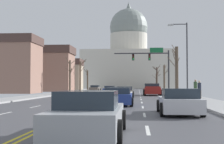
{
  "coord_description": "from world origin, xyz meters",
  "views": [
    {
      "loc": [
        3.19,
        -34.74,
        1.48
      ],
      "look_at": [
        -2.16,
        33.0,
        3.97
      ],
      "focal_mm": 52.52,
      "sensor_mm": 36.0,
      "label": 1
    }
  ],
  "objects_px": {
    "signal_gantry": "(153,61)",
    "sedan_oncoming_00": "(110,89)",
    "pedestrian_00": "(199,88)",
    "bicycle_parked": "(185,93)",
    "pickup_truck_near_00": "(152,90)",
    "sedan_near_02": "(121,94)",
    "sedan_near_01": "(125,92)",
    "sedan_oncoming_01": "(95,89)",
    "street_lamp_right": "(185,53)",
    "sedan_near_04": "(179,102)",
    "pedestrian_01": "(195,87)",
    "sedan_near_03": "(118,97)",
    "sedan_near_05": "(89,115)"
  },
  "relations": [
    {
      "from": "sedan_near_04",
      "to": "sedan_near_02",
      "type": "bearing_deg",
      "value": 104.52
    },
    {
      "from": "sedan_near_03",
      "to": "sedan_near_05",
      "type": "distance_m",
      "value": 13.44
    },
    {
      "from": "sedan_near_02",
      "to": "sedan_oncoming_00",
      "type": "distance_m",
      "value": 26.15
    },
    {
      "from": "street_lamp_right",
      "to": "pedestrian_01",
      "type": "relative_size",
      "value": 4.26
    },
    {
      "from": "sedan_near_05",
      "to": "pedestrian_01",
      "type": "xyz_separation_m",
      "value": [
        7.13,
        24.06,
        0.54
      ]
    },
    {
      "from": "street_lamp_right",
      "to": "sedan_near_01",
      "type": "distance_m",
      "value": 8.16
    },
    {
      "from": "pedestrian_01",
      "to": "pedestrian_00",
      "type": "bearing_deg",
      "value": -89.75
    },
    {
      "from": "sedan_near_03",
      "to": "sedan_near_04",
      "type": "height_order",
      "value": "sedan_near_04"
    },
    {
      "from": "sedan_near_05",
      "to": "pedestrian_00",
      "type": "bearing_deg",
      "value": 72.02
    },
    {
      "from": "sedan_near_02",
      "to": "sedan_oncoming_01",
      "type": "relative_size",
      "value": 1.0
    },
    {
      "from": "sedan_near_02",
      "to": "pedestrian_00",
      "type": "height_order",
      "value": "pedestrian_00"
    },
    {
      "from": "sedan_near_01",
      "to": "sedan_near_04",
      "type": "relative_size",
      "value": 1.08
    },
    {
      "from": "pickup_truck_near_00",
      "to": "sedan_near_05",
      "type": "height_order",
      "value": "pickup_truck_near_00"
    },
    {
      "from": "sedan_near_04",
      "to": "sedan_near_05",
      "type": "distance_m",
      "value": 7.82
    },
    {
      "from": "sedan_near_02",
      "to": "pedestrian_01",
      "type": "bearing_deg",
      "value": 25.75
    },
    {
      "from": "sedan_oncoming_01",
      "to": "pickup_truck_near_00",
      "type": "bearing_deg",
      "value": -64.01
    },
    {
      "from": "street_lamp_right",
      "to": "sedan_near_03",
      "type": "xyz_separation_m",
      "value": [
        -6.12,
        -11.03,
        -4.05
      ]
    },
    {
      "from": "pickup_truck_near_00",
      "to": "sedan_near_02",
      "type": "xyz_separation_m",
      "value": [
        -3.35,
        -13.61,
        -0.14
      ]
    },
    {
      "from": "signal_gantry",
      "to": "sedan_near_05",
      "type": "xyz_separation_m",
      "value": [
        -3.55,
        -37.98,
        -4.2
      ]
    },
    {
      "from": "pickup_truck_near_00",
      "to": "sedan_oncoming_00",
      "type": "xyz_separation_m",
      "value": [
        -6.67,
        12.33,
        -0.15
      ]
    },
    {
      "from": "street_lamp_right",
      "to": "sedan_near_01",
      "type": "bearing_deg",
      "value": 151.62
    },
    {
      "from": "pedestrian_00",
      "to": "bicycle_parked",
      "type": "distance_m",
      "value": 6.24
    },
    {
      "from": "sedan_near_02",
      "to": "sedan_near_04",
      "type": "xyz_separation_m",
      "value": [
        3.51,
        -13.53,
        0.03
      ]
    },
    {
      "from": "sedan_near_02",
      "to": "sedan_oncoming_01",
      "type": "distance_m",
      "value": 35.62
    },
    {
      "from": "sedan_near_02",
      "to": "sedan_near_05",
      "type": "bearing_deg",
      "value": -89.71
    },
    {
      "from": "signal_gantry",
      "to": "sedan_oncoming_00",
      "type": "distance_m",
      "value": 11.81
    },
    {
      "from": "sedan_near_01",
      "to": "sedan_oncoming_01",
      "type": "xyz_separation_m",
      "value": [
        -7.06,
        27.66,
        0.01
      ]
    },
    {
      "from": "sedan_near_04",
      "to": "sedan_oncoming_00",
      "type": "distance_m",
      "value": 40.06
    },
    {
      "from": "sedan_near_03",
      "to": "pedestrian_01",
      "type": "height_order",
      "value": "pedestrian_01"
    },
    {
      "from": "pedestrian_00",
      "to": "bicycle_parked",
      "type": "xyz_separation_m",
      "value": [
        -0.43,
        6.2,
        -0.57
      ]
    },
    {
      "from": "sedan_near_01",
      "to": "bicycle_parked",
      "type": "xyz_separation_m",
      "value": [
        6.79,
        0.36,
        -0.08
      ]
    },
    {
      "from": "sedan_near_03",
      "to": "sedan_near_04",
      "type": "xyz_separation_m",
      "value": [
        3.38,
        -6.4,
        0.01
      ]
    },
    {
      "from": "signal_gantry",
      "to": "sedan_oncoming_01",
      "type": "distance_m",
      "value": 20.95
    },
    {
      "from": "street_lamp_right",
      "to": "pedestrian_01",
      "type": "xyz_separation_m",
      "value": [
        0.99,
        -0.41,
        -3.49
      ]
    },
    {
      "from": "sedan_near_05",
      "to": "pedestrian_00",
      "type": "distance_m",
      "value": 23.13
    },
    {
      "from": "signal_gantry",
      "to": "sedan_oncoming_00",
      "type": "bearing_deg",
      "value": 129.28
    },
    {
      "from": "street_lamp_right",
      "to": "sedan_oncoming_00",
      "type": "relative_size",
      "value": 1.7
    },
    {
      "from": "pedestrian_01",
      "to": "bicycle_parked",
      "type": "xyz_separation_m",
      "value": [
        -0.42,
        4.13,
        -0.65
      ]
    },
    {
      "from": "pickup_truck_near_00",
      "to": "sedan_oncoming_01",
      "type": "bearing_deg",
      "value": 115.99
    },
    {
      "from": "sedan_near_05",
      "to": "sedan_near_02",
      "type": "bearing_deg",
      "value": 90.29
    },
    {
      "from": "bicycle_parked",
      "to": "street_lamp_right",
      "type": "bearing_deg",
      "value": -98.69
    },
    {
      "from": "sedan_near_02",
      "to": "sedan_near_03",
      "type": "height_order",
      "value": "sedan_near_02"
    },
    {
      "from": "signal_gantry",
      "to": "sedan_near_04",
      "type": "distance_m",
      "value": 31.23
    },
    {
      "from": "signal_gantry",
      "to": "sedan_near_02",
      "type": "height_order",
      "value": "signal_gantry"
    },
    {
      "from": "sedan_near_01",
      "to": "sedan_near_02",
      "type": "height_order",
      "value": "sedan_near_02"
    },
    {
      "from": "sedan_oncoming_01",
      "to": "bicycle_parked",
      "type": "relative_size",
      "value": 2.44
    },
    {
      "from": "sedan_near_01",
      "to": "pedestrian_00",
      "type": "bearing_deg",
      "value": -38.96
    },
    {
      "from": "sedan_oncoming_00",
      "to": "pedestrian_01",
      "type": "relative_size",
      "value": 2.51
    },
    {
      "from": "pedestrian_00",
      "to": "pedestrian_01",
      "type": "relative_size",
      "value": 0.93
    },
    {
      "from": "signal_gantry",
      "to": "pickup_truck_near_00",
      "type": "bearing_deg",
      "value": -94.62
    }
  ]
}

